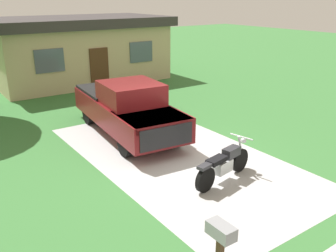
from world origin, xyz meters
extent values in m
plane|color=#397337|center=(0.00, 0.00, 0.00)|extent=(80.00, 80.00, 0.00)
cube|color=#B4B4B4|center=(0.00, 0.00, 0.00)|extent=(4.70, 8.99, 0.01)
cylinder|color=black|center=(0.82, -1.73, 0.33)|extent=(0.67, 0.25, 0.66)
cylinder|color=black|center=(-0.70, -2.04, 0.33)|extent=(0.67, 0.25, 0.66)
cube|color=silver|center=(0.03, -1.89, 0.42)|extent=(0.60, 0.37, 0.32)
cube|color=#28282D|center=(0.38, -1.82, 0.72)|extent=(0.56, 0.36, 0.24)
cube|color=black|center=(-0.26, -1.95, 0.70)|extent=(0.64, 0.40, 0.12)
cube|color=#28282D|center=(-0.70, -2.04, 0.70)|extent=(0.51, 0.29, 0.08)
cylinder|color=silver|center=(0.82, -1.73, 0.70)|extent=(0.34, 0.13, 0.77)
cylinder|color=silver|center=(0.82, -1.73, 1.02)|extent=(0.18, 0.69, 0.04)
sphere|color=silver|center=(0.93, -1.70, 0.88)|extent=(0.16, 0.16, 0.16)
cylinder|color=black|center=(0.40, 0.81, 0.42)|extent=(0.38, 0.87, 0.84)
cylinder|color=black|center=(-1.23, 0.97, 0.42)|extent=(0.38, 0.87, 0.84)
cylinder|color=black|center=(0.74, 4.29, 0.42)|extent=(0.38, 0.87, 0.84)
cylinder|color=black|center=(-0.89, 4.45, 0.42)|extent=(0.38, 0.87, 0.84)
cube|color=maroon|center=(-0.24, 2.68, 0.80)|extent=(2.53, 5.77, 0.80)
cube|color=maroon|center=(-0.42, 0.84, 1.10)|extent=(2.08, 2.08, 0.20)
cube|color=maroon|center=(-0.28, 2.28, 1.55)|extent=(1.98, 2.07, 0.70)
cube|color=#3F4C56|center=(-0.36, 1.49, 1.45)|extent=(1.71, 0.32, 0.60)
cube|color=black|center=(-0.09, 4.22, 1.05)|extent=(2.12, 2.57, 0.50)
cube|color=black|center=(-0.51, -0.09, 0.80)|extent=(1.70, 0.26, 0.64)
cube|color=gray|center=(-2.65, -4.65, 1.15)|extent=(0.26, 0.48, 0.22)
cube|color=tan|center=(1.86, 11.82, 1.50)|extent=(9.00, 5.00, 3.00)
cube|color=#383333|center=(1.86, 11.82, 3.25)|extent=(9.60, 5.60, 0.50)
cube|color=#4C2D19|center=(1.86, 9.29, 1.05)|extent=(1.00, 0.08, 2.10)
cube|color=#4C5966|center=(-0.66, 9.29, 1.70)|extent=(1.40, 0.06, 1.10)
cube|color=#4C5966|center=(4.38, 9.29, 1.70)|extent=(1.40, 0.06, 1.10)
camera|label=1|loc=(-6.13, -8.15, 4.60)|focal=39.52mm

